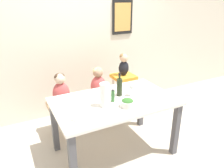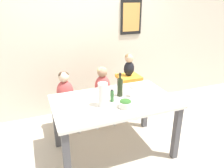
{
  "view_description": "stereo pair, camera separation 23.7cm",
  "coord_description": "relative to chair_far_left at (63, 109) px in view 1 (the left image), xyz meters",
  "views": [
    {
      "loc": [
        -1.08,
        -2.04,
        1.87
      ],
      "look_at": [
        0.0,
        0.07,
        0.91
      ],
      "focal_mm": 35.0,
      "sensor_mm": 36.0,
      "label": 1
    },
    {
      "loc": [
        -0.87,
        -2.14,
        1.87
      ],
      "look_at": [
        0.0,
        0.07,
        0.91
      ],
      "focal_mm": 35.0,
      "sensor_mm": 36.0,
      "label": 2
    }
  ],
  "objects": [
    {
      "name": "dinner_plate_back_right",
      "position": [
        0.91,
        -0.47,
        0.35
      ],
      "size": [
        0.22,
        0.22,
        0.01
      ],
      "color": "silver",
      "rests_on": "dining_table"
    },
    {
      "name": "chair_far_left",
      "position": [
        0.0,
        0.0,
        0.0
      ],
      "size": [
        0.39,
        0.37,
        0.47
      ],
      "color": "silver",
      "rests_on": "ground_plane"
    },
    {
      "name": "dinner_plate_back_left",
      "position": [
        0.13,
        -0.44,
        0.35
      ],
      "size": [
        0.22,
        0.22,
        0.01
      ],
      "color": "silver",
      "rests_on": "dining_table"
    },
    {
      "name": "person_child_center",
      "position": [
        0.55,
        0.0,
        0.3
      ],
      "size": [
        0.23,
        0.17,
        0.45
      ],
      "color": "#C64C4C",
      "rests_on": "chair_far_center"
    },
    {
      "name": "chair_right_highchair",
      "position": [
        0.98,
        -0.0,
        0.17
      ],
      "size": [
        0.33,
        0.32,
        0.74
      ],
      "color": "silver",
      "rests_on": "ground_plane"
    },
    {
      "name": "wine_glass_near",
      "position": [
        0.7,
        -0.69,
        0.47
      ],
      "size": [
        0.07,
        0.07,
        0.17
      ],
      "color": "white",
      "rests_on": "dining_table"
    },
    {
      "name": "chair_far_center",
      "position": [
        0.55,
        0.0,
        0.0
      ],
      "size": [
        0.39,
        0.37,
        0.47
      ],
      "color": "silver",
      "rests_on": "ground_plane"
    },
    {
      "name": "person_baby_right",
      "position": [
        0.98,
        0.0,
        0.54
      ],
      "size": [
        0.16,
        0.13,
        0.34
      ],
      "color": "black",
      "rests_on": "chair_right_highchair"
    },
    {
      "name": "person_child_left",
      "position": [
        0.0,
        0.0,
        0.3
      ],
      "size": [
        0.23,
        0.17,
        0.45
      ],
      "color": "#C64C4C",
      "rests_on": "chair_far_left"
    },
    {
      "name": "salad_bowl_large",
      "position": [
        0.51,
        -0.91,
        0.39
      ],
      "size": [
        0.15,
        0.15,
        0.1
      ],
      "color": "silver",
      "rests_on": "dining_table"
    },
    {
      "name": "dinner_plate_front_right",
      "position": [
        0.84,
        -0.89,
        0.35
      ],
      "size": [
        0.22,
        0.22,
        0.01
      ],
      "color": "silver",
      "rests_on": "dining_table"
    },
    {
      "name": "condiment_bottle_hot_sauce",
      "position": [
        0.42,
        -0.72,
        0.42
      ],
      "size": [
        0.04,
        0.04,
        0.16
      ],
      "color": "#336633",
      "rests_on": "dining_table"
    },
    {
      "name": "paper_towel_roll",
      "position": [
        0.29,
        -0.78,
        0.48
      ],
      "size": [
        0.11,
        0.11,
        0.27
      ],
      "color": "white",
      "rests_on": "dining_table"
    },
    {
      "name": "dining_table",
      "position": [
        0.46,
        -0.7,
        0.24
      ],
      "size": [
        1.43,
        0.87,
        0.73
      ],
      "color": "silver",
      "rests_on": "ground_plane"
    },
    {
      "name": "wall_back",
      "position": [
        0.46,
        0.61,
        0.96
      ],
      "size": [
        10.0,
        0.09,
        2.7
      ],
      "color": "beige",
      "rests_on": "ground_plane"
    },
    {
      "name": "dinner_plate_front_left",
      "position": [
        -0.03,
        -0.88,
        0.35
      ],
      "size": [
        0.22,
        0.22,
        0.01
      ],
      "color": "silver",
      "rests_on": "dining_table"
    },
    {
      "name": "wine_bottle",
      "position": [
        0.57,
        -0.61,
        0.46
      ],
      "size": [
        0.07,
        0.07,
        0.29
      ],
      "color": "#232D19",
      "rests_on": "dining_table"
    },
    {
      "name": "ground_plane",
      "position": [
        0.46,
        -0.7,
        -0.39
      ],
      "size": [
        14.0,
        14.0,
        0.0
      ],
      "primitive_type": "plane",
      "color": "#BCB2A3"
    }
  ]
}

